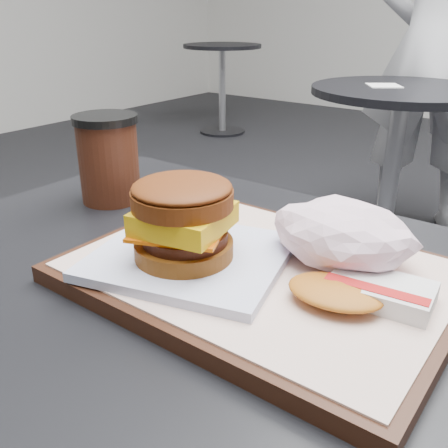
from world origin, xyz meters
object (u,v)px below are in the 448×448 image
customer_table (209,419)px  breakfast_sandwich (185,229)px  serving_tray (261,274)px  crumpled_wrapper (343,234)px  neighbor_table (396,138)px  patron (437,48)px  coffee_cup (108,156)px  hash_brown (361,291)px

customer_table → breakfast_sandwich: (-0.02, -0.01, 0.24)m
serving_tray → crumpled_wrapper: crumpled_wrapper is taller
neighbor_table → patron: patron is taller
breakfast_sandwich → patron: patron is taller
serving_tray → patron: patron is taller
crumpled_wrapper → serving_tray: bearing=-138.1°
crumpled_wrapper → neighbor_table: (-0.46, 1.56, -0.27)m
breakfast_sandwich → patron: size_ratio=0.13×
coffee_cup → patron: patron is taller
coffee_cup → neighbor_table: bearing=93.2°
coffee_cup → customer_table: bearing=-21.8°
serving_tray → hash_brown: 0.11m
breakfast_sandwich → neighbor_table: (-0.33, 1.66, -0.28)m
hash_brown → neighbor_table: (-0.50, 1.62, -0.25)m
serving_tray → crumpled_wrapper: (0.06, 0.06, 0.04)m
crumpled_wrapper → patron: bearing=103.3°
hash_brown → neighbor_table: size_ratio=0.17×
customer_table → crumpled_wrapper: size_ratio=5.54×
hash_brown → neighbor_table: 1.71m
breakfast_sandwich → neighbor_table: 1.71m
breakfast_sandwich → neighbor_table: bearing=101.3°
serving_tray → crumpled_wrapper: bearing=41.9°
customer_table → patron: size_ratio=0.46×
coffee_cup → crumpled_wrapper: bearing=-2.5°
hash_brown → neighbor_table: bearing=107.2°
serving_tray → neighbor_table: (-0.39, 1.62, -0.23)m
coffee_cup → hash_brown: bearing=-10.3°
neighbor_table → patron: 0.60m
serving_tray → patron: bearing=101.4°
breakfast_sandwich → hash_brown: 0.18m
hash_brown → patron: (-0.54, 2.13, 0.06)m
neighbor_table → coffee_cup: bearing=-86.8°
customer_table → hash_brown: 0.27m
breakfast_sandwich → coffee_cup: bearing=155.0°
crumpled_wrapper → patron: 2.13m
breakfast_sandwich → crumpled_wrapper: breakfast_sandwich is taller
serving_tray → breakfast_sandwich: bearing=-146.5°
customer_table → serving_tray: bearing=37.0°
serving_tray → coffee_cup: 0.32m
hash_brown → crumpled_wrapper: 0.08m
serving_tray → hash_brown: bearing=-1.9°
customer_table → serving_tray: serving_tray is taller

